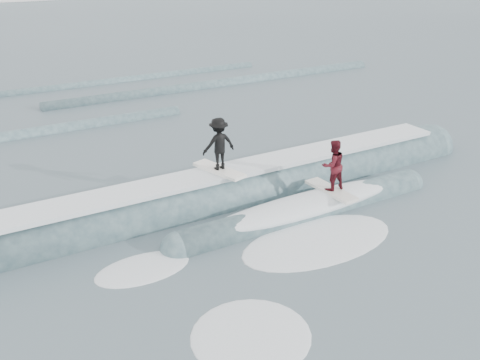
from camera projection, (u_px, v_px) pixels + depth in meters
ground at (288, 249)px, 15.14m from camera, size 160.00×160.00×0.00m
breaking_wave at (239, 200)px, 17.93m from camera, size 21.58×3.79×2.02m
surfer_black at (219, 146)px, 17.22m from camera, size 1.12×2.07×1.82m
surfer_red at (333, 168)px, 17.07m from camera, size 0.84×2.03×1.78m
whitewater at (244, 276)px, 13.93m from camera, size 12.98×5.64×0.10m
far_swells at (119, 101)px, 29.53m from camera, size 38.02×8.65×0.80m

